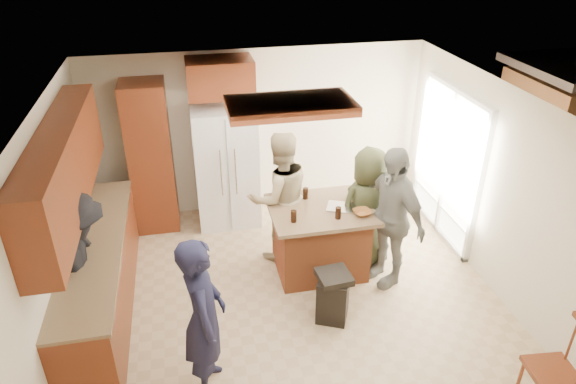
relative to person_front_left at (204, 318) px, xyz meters
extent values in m
plane|color=tan|center=(1.07, 0.98, -0.86)|extent=(5.00, 5.00, 0.00)
plane|color=white|center=(1.07, 0.98, 1.64)|extent=(5.00, 5.00, 0.00)
plane|color=beige|center=(1.07, 3.48, 0.39)|extent=(5.00, 0.00, 5.00)
plane|color=beige|center=(-1.43, 0.98, 0.39)|extent=(0.00, 5.00, 5.00)
plane|color=beige|center=(3.57, 0.98, 0.39)|extent=(0.00, 5.00, 5.00)
cube|color=white|center=(3.55, 2.18, 0.19)|extent=(0.02, 1.60, 2.10)
cube|color=white|center=(3.53, 2.18, 0.19)|extent=(0.08, 1.72, 2.10)
cube|color=maroon|center=(1.07, 1.18, 1.58)|extent=(1.30, 0.70, 0.10)
cube|color=white|center=(1.07, 1.18, 1.52)|extent=(1.10, 0.50, 0.02)
cube|color=olive|center=(5.07, 2.18, -0.91)|extent=(3.00, 3.00, 0.10)
cube|color=#593319|center=(5.77, 2.78, 0.14)|extent=(1.40, 1.60, 2.00)
imported|color=#1A1A34|center=(0.00, 0.00, 0.00)|extent=(0.48, 0.64, 1.72)
imported|color=tan|center=(1.12, 2.03, 0.04)|extent=(0.97, 0.71, 1.81)
imported|color=#343921|center=(2.18, 1.63, -0.03)|extent=(0.87, 0.63, 1.66)
imported|color=gray|center=(2.32, 1.25, 0.06)|extent=(0.90, 1.20, 1.84)
imported|color=black|center=(-1.20, 1.02, 0.01)|extent=(0.76, 1.21, 1.74)
cube|color=maroon|center=(-1.13, 1.38, -0.42)|extent=(0.60, 3.00, 0.88)
cube|color=#846B4C|center=(-1.13, 1.38, 0.04)|extent=(0.64, 3.00, 0.04)
cube|color=maroon|center=(-1.26, 1.38, 1.02)|extent=(0.35, 3.00, 0.85)
cube|color=maroon|center=(-0.53, 3.18, 0.24)|extent=(0.60, 0.60, 2.20)
cube|color=maroon|center=(0.52, 3.18, 1.34)|extent=(0.90, 0.60, 0.50)
cube|color=white|center=(0.52, 3.10, 0.04)|extent=(0.90, 0.72, 1.80)
cube|color=gray|center=(0.52, 2.74, 0.04)|extent=(0.01, 0.01, 1.71)
cylinder|color=silver|center=(0.42, 2.71, 0.13)|extent=(0.02, 0.02, 0.70)
cylinder|color=silver|center=(0.62, 2.71, 0.13)|extent=(0.02, 0.02, 0.70)
cube|color=#A6502B|center=(1.55, 1.60, -0.42)|extent=(1.10, 0.85, 0.88)
cube|color=#876C4E|center=(1.55, 1.60, 0.05)|extent=(1.28, 1.03, 0.05)
cube|color=silver|center=(1.80, 1.55, 0.08)|extent=(0.43, 0.39, 0.02)
imported|color=brown|center=(2.00, 1.35, 0.10)|extent=(0.24, 0.24, 0.05)
cylinder|color=black|center=(1.15, 1.36, 0.15)|extent=(0.07, 0.07, 0.15)
cylinder|color=black|center=(1.42, 1.88, 0.15)|extent=(0.07, 0.07, 0.15)
cylinder|color=black|center=(2.06, 1.83, 0.15)|extent=(0.07, 0.07, 0.15)
cylinder|color=black|center=(1.69, 1.33, 0.15)|extent=(0.07, 0.07, 0.15)
cube|color=black|center=(1.46, 0.67, -0.58)|extent=(0.45, 0.45, 0.55)
cube|color=black|center=(1.46, 0.67, -0.27)|extent=(0.39, 0.39, 0.08)
cube|color=maroon|center=(3.09, -0.93, -0.41)|extent=(0.46, 0.46, 0.05)
cylinder|color=maroon|center=(2.94, -0.74, -0.64)|extent=(0.04, 0.04, 0.44)
cylinder|color=maroon|center=(3.28, -0.78, -0.64)|extent=(0.04, 0.04, 0.44)
cylinder|color=maroon|center=(3.29, -0.83, -0.14)|extent=(0.03, 0.03, 0.50)
camera|label=1|loc=(0.03, -3.70, 3.31)|focal=32.00mm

